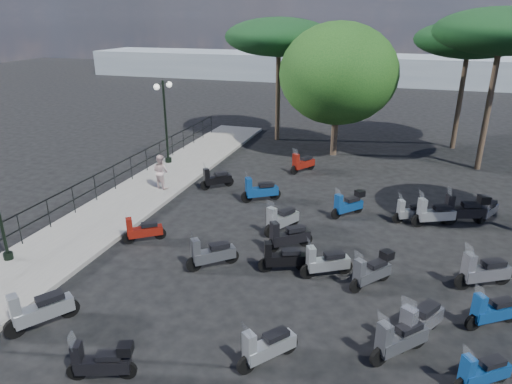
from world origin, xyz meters
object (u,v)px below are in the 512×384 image
(scooter_18, at_px, (482,373))
(scooter_27, at_px, (464,210))
(scooter_14, at_px, (288,237))
(scooter_4, at_px, (216,179))
(lamp_post_2, at_px, (165,117))
(scooter_8, at_px, (211,254))
(pine_0, at_px, (470,40))
(scooter_20, at_px, (419,323))
(scooter_19, at_px, (326,263))
(scooter_25, at_px, (492,311))
(scooter_22, at_px, (434,214))
(scooter_7, at_px, (283,258))
(scooter_10, at_px, (260,191))
(scooter_21, at_px, (411,212))
(pedestrian_far, at_px, (161,172))
(scooter_9, at_px, (281,220))
(scooter_24, at_px, (399,340))
(scooter_16, at_px, (302,163))
(scooter_6, at_px, (102,362))
(scooter_12, at_px, (267,347))
(scooter_13, at_px, (372,271))
(scooter_15, at_px, (348,205))
(scooter_28, at_px, (488,210))
(pine_1, at_px, (502,31))
(scooter_3, at_px, (143,231))
(scooter_26, at_px, (483,272))
(scooter_2, at_px, (39,311))
(broadleaf_tree, at_px, (338,74))
(pine_2, at_px, (279,37))

(scooter_18, xyz_separation_m, scooter_27, (0.47, 8.76, 0.15))
(scooter_14, relative_size, scooter_27, 0.78)
(scooter_4, bearing_deg, lamp_post_2, 13.62)
(lamp_post_2, relative_size, scooter_8, 3.09)
(pine_0, bearing_deg, scooter_20, -96.64)
(scooter_19, height_order, scooter_25, scooter_19)
(scooter_22, distance_m, scooter_25, 5.94)
(scooter_7, height_order, scooter_27, scooter_27)
(scooter_10, height_order, scooter_21, scooter_10)
(scooter_7, height_order, scooter_19, scooter_19)
(pedestrian_far, distance_m, scooter_10, 4.59)
(scooter_9, height_order, scooter_22, scooter_22)
(scooter_24, distance_m, scooter_27, 8.57)
(scooter_16, bearing_deg, scooter_24, 144.12)
(scooter_6, bearing_deg, scooter_12, -84.33)
(scooter_4, height_order, scooter_7, scooter_4)
(scooter_13, xyz_separation_m, scooter_27, (2.98, 5.46, 0.07))
(scooter_15, relative_size, scooter_20, 0.78)
(lamp_post_2, relative_size, scooter_16, 2.91)
(scooter_28, relative_size, pine_1, 0.18)
(scooter_3, xyz_separation_m, scooter_6, (2.54, -5.95, 0.03))
(scooter_3, xyz_separation_m, scooter_21, (8.85, 4.48, -0.00))
(scooter_7, bearing_deg, scooter_21, -59.12)
(scooter_13, distance_m, scooter_24, 2.96)
(scooter_20, height_order, scooter_21, scooter_20)
(scooter_15, distance_m, scooter_26, 5.83)
(scooter_20, bearing_deg, scooter_6, 59.45)
(pine_0, bearing_deg, scooter_22, -97.55)
(lamp_post_2, height_order, scooter_3, lamp_post_2)
(scooter_19, bearing_deg, scooter_26, -110.50)
(scooter_2, bearing_deg, scooter_10, -72.28)
(scooter_10, distance_m, broadleaf_tree, 9.03)
(broadleaf_tree, bearing_deg, scooter_26, -63.18)
(scooter_3, relative_size, scooter_9, 0.80)
(scooter_3, xyz_separation_m, scooter_25, (10.81, -1.42, 0.03))
(scooter_13, distance_m, scooter_25, 3.19)
(pedestrian_far, distance_m, scooter_21, 10.65)
(scooter_2, distance_m, scooter_3, 4.92)
(scooter_16, distance_m, scooter_21, 6.92)
(scooter_10, bearing_deg, scooter_27, -121.57)
(pine_2, bearing_deg, scooter_3, -92.98)
(scooter_2, relative_size, scooter_16, 1.09)
(scooter_2, xyz_separation_m, scooter_26, (10.83, 5.39, -0.00))
(scooter_7, xyz_separation_m, scooter_28, (6.56, 6.04, -0.03))
(scooter_13, bearing_deg, pine_0, -62.99)
(lamp_post_2, bearing_deg, scooter_6, -56.12)
(scooter_25, distance_m, scooter_27, 6.43)
(scooter_7, relative_size, scooter_14, 1.08)
(scooter_6, relative_size, scooter_15, 1.13)
(scooter_7, relative_size, scooter_24, 1.10)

